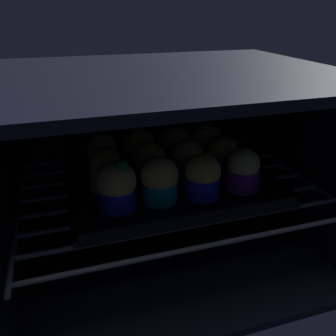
# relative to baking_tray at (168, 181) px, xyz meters

# --- Properties ---
(oven_cavity) EXTENTS (0.59, 0.47, 0.37)m
(oven_cavity) POSITION_rel_baking_tray_xyz_m (0.00, 0.04, 0.02)
(oven_cavity) COLOR black
(oven_cavity) RESTS_ON ground
(oven_rack) EXTENTS (0.55, 0.42, 0.01)m
(oven_rack) POSITION_rel_baking_tray_xyz_m (0.00, -0.00, -0.01)
(oven_rack) COLOR #444756
(oven_rack) RESTS_ON oven_cavity
(baking_tray) EXTENTS (0.38, 0.30, 0.02)m
(baking_tray) POSITION_rel_baking_tray_xyz_m (0.00, 0.00, 0.00)
(baking_tray) COLOR black
(baking_tray) RESTS_ON oven_rack
(muffin_row0_col0) EXTENTS (0.07, 0.07, 0.09)m
(muffin_row0_col0) POSITION_rel_baking_tray_xyz_m (-0.11, -0.08, 0.05)
(muffin_row0_col0) COLOR #1928B7
(muffin_row0_col0) RESTS_ON baking_tray
(muffin_row0_col1) EXTENTS (0.06, 0.06, 0.08)m
(muffin_row0_col1) POSITION_rel_baking_tray_xyz_m (-0.04, -0.07, 0.04)
(muffin_row0_col1) COLOR #0C8C84
(muffin_row0_col1) RESTS_ON baking_tray
(muffin_row0_col2) EXTENTS (0.06, 0.06, 0.08)m
(muffin_row0_col2) POSITION_rel_baking_tray_xyz_m (0.04, -0.08, 0.04)
(muffin_row0_col2) COLOR #1928B7
(muffin_row0_col2) RESTS_ON baking_tray
(muffin_row0_col3) EXTENTS (0.06, 0.06, 0.08)m
(muffin_row0_col3) POSITION_rel_baking_tray_xyz_m (0.12, -0.08, 0.04)
(muffin_row0_col3) COLOR #7A238C
(muffin_row0_col3) RESTS_ON baking_tray
(muffin_row1_col0) EXTENTS (0.06, 0.06, 0.08)m
(muffin_row1_col0) POSITION_rel_baking_tray_xyz_m (-0.12, 0.00, 0.04)
(muffin_row1_col0) COLOR silver
(muffin_row1_col0) RESTS_ON baking_tray
(muffin_row1_col1) EXTENTS (0.06, 0.06, 0.08)m
(muffin_row1_col1) POSITION_rel_baking_tray_xyz_m (-0.03, 0.00, 0.04)
(muffin_row1_col1) COLOR #1928B7
(muffin_row1_col1) RESTS_ON baking_tray
(muffin_row1_col2) EXTENTS (0.06, 0.06, 0.08)m
(muffin_row1_col2) POSITION_rel_baking_tray_xyz_m (0.04, -0.00, 0.04)
(muffin_row1_col2) COLOR #0C8C84
(muffin_row1_col2) RESTS_ON baking_tray
(muffin_row1_col3) EXTENTS (0.06, 0.06, 0.07)m
(muffin_row1_col3) POSITION_rel_baking_tray_xyz_m (0.11, 0.00, 0.04)
(muffin_row1_col3) COLOR #1928B7
(muffin_row1_col3) RESTS_ON baking_tray
(muffin_row2_col0) EXTENTS (0.06, 0.06, 0.08)m
(muffin_row2_col0) POSITION_rel_baking_tray_xyz_m (-0.11, 0.08, 0.04)
(muffin_row2_col0) COLOR #1928B7
(muffin_row2_col0) RESTS_ON baking_tray
(muffin_row2_col1) EXTENTS (0.06, 0.06, 0.08)m
(muffin_row2_col1) POSITION_rel_baking_tray_xyz_m (-0.04, 0.07, 0.04)
(muffin_row2_col1) COLOR #1928B7
(muffin_row2_col1) RESTS_ON baking_tray
(muffin_row2_col2) EXTENTS (0.06, 0.06, 0.08)m
(muffin_row2_col2) POSITION_rel_baking_tray_xyz_m (0.04, 0.08, 0.04)
(muffin_row2_col2) COLOR #0C8C84
(muffin_row2_col2) RESTS_ON baking_tray
(muffin_row2_col3) EXTENTS (0.06, 0.06, 0.08)m
(muffin_row2_col3) POSITION_rel_baking_tray_xyz_m (0.11, 0.07, 0.04)
(muffin_row2_col3) COLOR #7A238C
(muffin_row2_col3) RESTS_ON baking_tray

